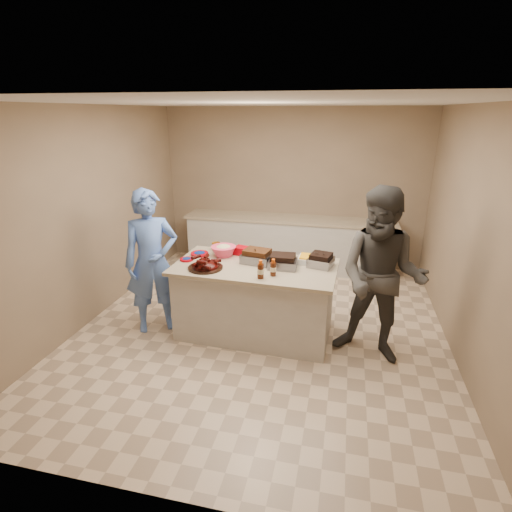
% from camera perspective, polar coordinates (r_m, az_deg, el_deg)
% --- Properties ---
extents(room, '(4.50, 5.00, 2.70)m').
position_cam_1_polar(room, '(5.20, 0.86, -10.22)').
color(room, '#8E765B').
rests_on(room, ground).
extents(back_counter, '(3.60, 0.64, 0.90)m').
position_cam_1_polar(back_counter, '(7.00, 4.64, 1.90)').
color(back_counter, beige).
rests_on(back_counter, ground).
extents(island, '(1.94, 1.08, 0.90)m').
position_cam_1_polar(island, '(5.11, -0.13, -10.82)').
color(island, beige).
rests_on(island, ground).
extents(rib_platter, '(0.48, 0.48, 0.16)m').
position_cam_1_polar(rib_platter, '(4.66, -7.22, -1.76)').
color(rib_platter, '#3C0705').
rests_on(rib_platter, island).
extents(pulled_pork_tray, '(0.39, 0.33, 0.11)m').
position_cam_1_polar(pulled_pork_tray, '(4.80, 0.16, -0.94)').
color(pulled_pork_tray, '#47230F').
rests_on(pulled_pork_tray, island).
extents(brisket_tray, '(0.33, 0.28, 0.10)m').
position_cam_1_polar(brisket_tray, '(4.66, 3.84, -1.62)').
color(brisket_tray, black).
rests_on(brisket_tray, island).
extents(roasting_pan, '(0.32, 0.32, 0.11)m').
position_cam_1_polar(roasting_pan, '(4.75, 9.20, -1.44)').
color(roasting_pan, gray).
rests_on(roasting_pan, island).
extents(coleslaw_bowl, '(0.33, 0.33, 0.21)m').
position_cam_1_polar(coleslaw_bowl, '(5.03, -4.63, 0.02)').
color(coleslaw_bowl, '#F93E64').
rests_on(coleslaw_bowl, island).
extents(sausage_plate, '(0.36, 0.36, 0.05)m').
position_cam_1_polar(sausage_plate, '(4.92, 1.01, -0.41)').
color(sausage_plate, silver).
rests_on(sausage_plate, island).
extents(mac_cheese_dish, '(0.34, 0.26, 0.09)m').
position_cam_1_polar(mac_cheese_dish, '(4.84, 8.07, -0.96)').
color(mac_cheese_dish, '#FFB111').
rests_on(mac_cheese_dish, island).
extents(bbq_bottle_a, '(0.07, 0.07, 0.21)m').
position_cam_1_polar(bbq_bottle_a, '(4.35, 0.65, -3.18)').
color(bbq_bottle_a, '#3F1708').
rests_on(bbq_bottle_a, island).
extents(bbq_bottle_b, '(0.07, 0.07, 0.19)m').
position_cam_1_polar(bbq_bottle_b, '(4.43, 2.45, -2.80)').
color(bbq_bottle_b, '#3F1708').
rests_on(bbq_bottle_b, island).
extents(mustard_bottle, '(0.05, 0.05, 0.12)m').
position_cam_1_polar(mustard_bottle, '(4.89, -1.10, -0.54)').
color(mustard_bottle, gold).
rests_on(mustard_bottle, island).
extents(sauce_bowl, '(0.14, 0.05, 0.14)m').
position_cam_1_polar(sauce_bowl, '(4.97, -0.31, -0.20)').
color(sauce_bowl, silver).
rests_on(sauce_bowl, island).
extents(plate_stack_large, '(0.23, 0.23, 0.03)m').
position_cam_1_polar(plate_stack_large, '(5.11, -8.06, 0.18)').
color(plate_stack_large, '#9B000A').
rests_on(plate_stack_large, island).
extents(plate_stack_small, '(0.17, 0.17, 0.02)m').
position_cam_1_polar(plate_stack_small, '(4.94, -9.87, -0.60)').
color(plate_stack_small, '#9B000A').
rests_on(plate_stack_small, island).
extents(plastic_cup, '(0.12, 0.11, 0.11)m').
position_cam_1_polar(plastic_cup, '(5.25, -5.69, 0.85)').
color(plastic_cup, '#8B5013').
rests_on(plastic_cup, island).
extents(basket_stack, '(0.23, 0.19, 0.10)m').
position_cam_1_polar(basket_stack, '(5.07, -1.94, 0.23)').
color(basket_stack, '#9B000A').
rests_on(basket_stack, island).
extents(guest_blue, '(1.50, 1.86, 0.43)m').
position_cam_1_polar(guest_blue, '(5.37, -13.81, -9.77)').
color(guest_blue, '#567FD3').
rests_on(guest_blue, ground).
extents(guest_gray, '(1.42, 2.11, 0.73)m').
position_cam_1_polar(guest_gray, '(4.86, 16.26, -13.47)').
color(guest_gray, '#43413C').
rests_on(guest_gray, ground).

